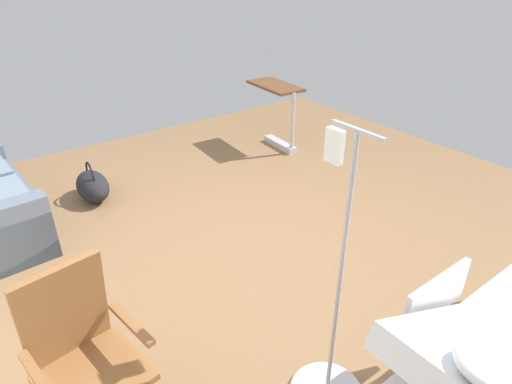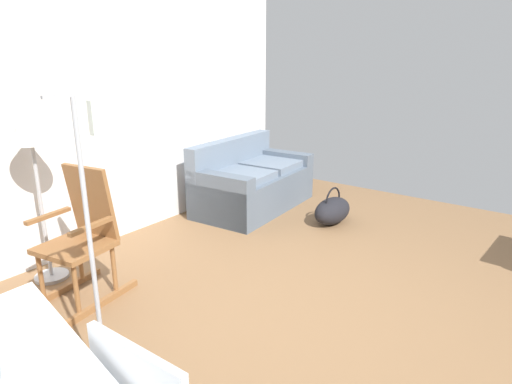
% 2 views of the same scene
% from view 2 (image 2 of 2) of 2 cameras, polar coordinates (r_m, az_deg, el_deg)
% --- Properties ---
extents(ground_plane, '(6.88, 6.88, 0.00)m').
position_cam_2_polar(ground_plane, '(3.29, 9.30, -17.19)').
color(ground_plane, olive).
extents(back_wall, '(5.70, 0.10, 2.70)m').
position_cam_2_polar(back_wall, '(4.57, -20.88, 9.83)').
color(back_wall, white).
rests_on(back_wall, ground).
extents(couch, '(1.65, 0.95, 0.85)m').
position_cam_2_polar(couch, '(5.55, -0.51, 1.06)').
color(couch, slate).
rests_on(couch, ground).
extents(rocking_chair, '(0.82, 0.58, 1.05)m').
position_cam_2_polar(rocking_chair, '(3.69, -21.50, -5.41)').
color(rocking_chair, brown).
rests_on(rocking_chair, ground).
extents(floor_lamp, '(0.34, 0.34, 1.48)m').
position_cam_2_polar(floor_lamp, '(3.93, -27.00, 6.27)').
color(floor_lamp, '#B2B5BA').
rests_on(floor_lamp, ground).
extents(duffel_bag, '(0.58, 0.35, 0.43)m').
position_cam_2_polar(duffel_bag, '(5.13, 9.80, -2.36)').
color(duffel_bag, black).
rests_on(duffel_bag, ground).
extents(iv_pole, '(0.44, 0.44, 1.69)m').
position_cam_2_polar(iv_pole, '(2.67, -18.69, -20.59)').
color(iv_pole, '#B2B5BA').
rests_on(iv_pole, ground).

